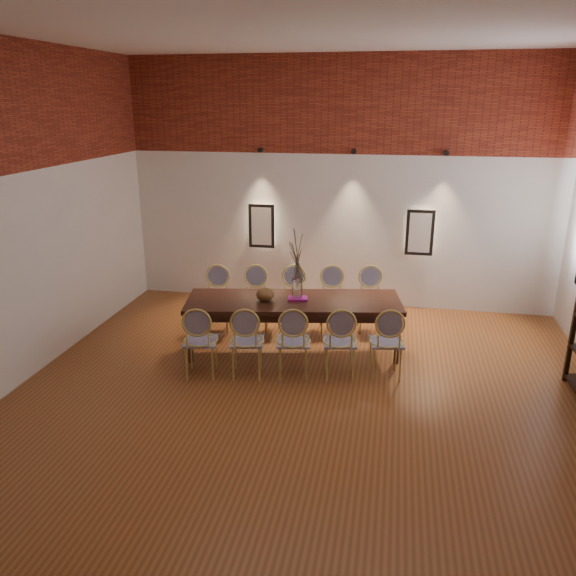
% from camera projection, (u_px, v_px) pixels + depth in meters
% --- Properties ---
extents(floor, '(7.00, 7.00, 0.02)m').
position_uv_depth(floor, '(304.00, 406.00, 6.43)').
color(floor, brown).
rests_on(floor, ground).
extents(ceiling, '(7.00, 7.00, 0.02)m').
position_uv_depth(ceiling, '(308.00, 20.00, 5.14)').
color(ceiling, silver).
rests_on(ceiling, ground).
extents(wall_back, '(7.00, 0.10, 4.00)m').
position_uv_depth(wall_back, '(341.00, 185.00, 9.09)').
color(wall_back, silver).
rests_on(wall_back, ground).
extents(wall_front, '(7.00, 0.10, 4.00)m').
position_uv_depth(wall_front, '(178.00, 413.00, 2.48)').
color(wall_front, silver).
rests_on(wall_front, ground).
extents(wall_left, '(0.10, 7.00, 4.00)m').
position_uv_depth(wall_left, '(0.00, 221.00, 6.42)').
color(wall_left, silver).
rests_on(wall_left, ground).
extents(brick_band_back, '(7.00, 0.02, 1.50)m').
position_uv_depth(brick_band_back, '(343.00, 104.00, 8.62)').
color(brick_band_back, maroon).
rests_on(brick_band_back, ground).
extents(brick_band_front, '(7.00, 0.02, 1.50)m').
position_uv_depth(brick_band_front, '(164.00, 118.00, 2.15)').
color(brick_band_front, maroon).
rests_on(brick_band_front, ground).
extents(niche_left, '(0.36, 0.06, 0.66)m').
position_uv_depth(niche_left, '(262.00, 226.00, 9.45)').
color(niche_left, '#FFEAC6').
rests_on(niche_left, wall_back).
extents(niche_right, '(0.36, 0.06, 0.66)m').
position_uv_depth(niche_right, '(420.00, 232.00, 8.99)').
color(niche_right, '#FFEAC6').
rests_on(niche_right, wall_back).
extents(spot_fixture_left, '(0.08, 0.10, 0.08)m').
position_uv_depth(spot_fixture_left, '(260.00, 150.00, 9.03)').
color(spot_fixture_left, black).
rests_on(spot_fixture_left, wall_back).
extents(spot_fixture_mid, '(0.08, 0.10, 0.08)m').
position_uv_depth(spot_fixture_mid, '(354.00, 151.00, 8.76)').
color(spot_fixture_mid, black).
rests_on(spot_fixture_mid, wall_back).
extents(spot_fixture_right, '(0.08, 0.10, 0.08)m').
position_uv_depth(spot_fixture_right, '(446.00, 153.00, 8.51)').
color(spot_fixture_right, black).
rests_on(spot_fixture_right, wall_back).
extents(dining_table, '(3.00, 1.42, 0.75)m').
position_uv_depth(dining_table, '(294.00, 325.00, 7.70)').
color(dining_table, '#381910').
rests_on(dining_table, floor).
extents(chair_near_a, '(0.51, 0.51, 0.94)m').
position_uv_depth(chair_near_a, '(201.00, 341.00, 6.98)').
color(chair_near_a, tan).
rests_on(chair_near_a, floor).
extents(chair_near_b, '(0.51, 0.51, 0.94)m').
position_uv_depth(chair_near_b, '(247.00, 341.00, 6.97)').
color(chair_near_b, tan).
rests_on(chair_near_b, floor).
extents(chair_near_c, '(0.51, 0.51, 0.94)m').
position_uv_depth(chair_near_c, '(293.00, 341.00, 6.97)').
color(chair_near_c, tan).
rests_on(chair_near_c, floor).
extents(chair_near_d, '(0.51, 0.51, 0.94)m').
position_uv_depth(chair_near_d, '(340.00, 341.00, 6.96)').
color(chair_near_d, tan).
rests_on(chair_near_d, floor).
extents(chair_near_e, '(0.51, 0.51, 0.94)m').
position_uv_depth(chair_near_e, '(386.00, 342.00, 6.95)').
color(chair_near_e, tan).
rests_on(chair_near_e, floor).
extents(chair_far_a, '(0.51, 0.51, 0.94)m').
position_uv_depth(chair_far_a, '(217.00, 300.00, 8.39)').
color(chair_far_a, tan).
rests_on(chair_far_a, floor).
extents(chair_far_b, '(0.51, 0.51, 0.94)m').
position_uv_depth(chair_far_b, '(255.00, 300.00, 8.38)').
color(chair_far_b, tan).
rests_on(chair_far_b, floor).
extents(chair_far_c, '(0.51, 0.51, 0.94)m').
position_uv_depth(chair_far_c, '(294.00, 301.00, 8.37)').
color(chair_far_c, tan).
rests_on(chair_far_c, floor).
extents(chair_far_d, '(0.51, 0.51, 0.94)m').
position_uv_depth(chair_far_d, '(332.00, 301.00, 8.37)').
color(chair_far_d, tan).
rests_on(chair_far_d, floor).
extents(chair_far_e, '(0.51, 0.51, 0.94)m').
position_uv_depth(chair_far_e, '(371.00, 301.00, 8.36)').
color(chair_far_e, tan).
rests_on(chair_far_e, floor).
extents(vase, '(0.14, 0.14, 0.30)m').
position_uv_depth(vase, '(297.00, 289.00, 7.53)').
color(vase, silver).
rests_on(vase, dining_table).
extents(dried_branches, '(0.50, 0.50, 0.70)m').
position_uv_depth(dried_branches, '(297.00, 257.00, 7.39)').
color(dried_branches, brown).
rests_on(dried_branches, vase).
extents(bowl, '(0.24, 0.24, 0.18)m').
position_uv_depth(bowl, '(265.00, 295.00, 7.51)').
color(bowl, brown).
rests_on(bowl, dining_table).
extents(book, '(0.29, 0.22, 0.03)m').
position_uv_depth(book, '(298.00, 299.00, 7.58)').
color(book, '#9C117F').
rests_on(book, dining_table).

